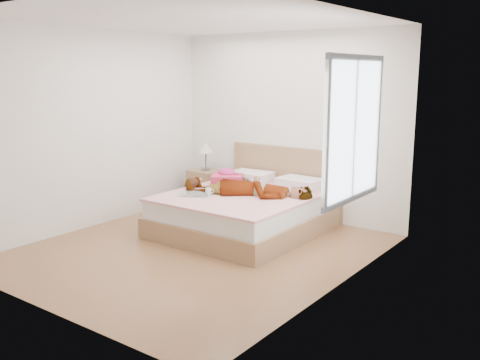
# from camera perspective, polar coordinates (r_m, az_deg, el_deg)

# --- Properties ---
(ground) EXTENTS (4.00, 4.00, 0.00)m
(ground) POSITION_cam_1_polar(r_m,az_deg,el_deg) (6.32, -4.61, -7.47)
(ground) COLOR #56371B
(ground) RESTS_ON ground
(woman) EXTENTS (1.77, 1.09, 0.23)m
(woman) POSITION_cam_1_polar(r_m,az_deg,el_deg) (6.84, 1.04, -0.55)
(woman) COLOR white
(woman) RESTS_ON bed
(hair) EXTENTS (0.55, 0.63, 0.08)m
(hair) POSITION_cam_1_polar(r_m,az_deg,el_deg) (7.54, -0.51, 0.01)
(hair) COLOR black
(hair) RESTS_ON bed
(phone) EXTENTS (0.07, 0.10, 0.05)m
(phone) POSITION_cam_1_polar(r_m,az_deg,el_deg) (7.43, -0.32, 0.95)
(phone) COLOR silver
(phone) RESTS_ON bed
(room_shell) EXTENTS (4.00, 4.00, 4.00)m
(room_shell) POSITION_cam_1_polar(r_m,az_deg,el_deg) (5.29, 12.09, 5.28)
(room_shell) COLOR white
(room_shell) RESTS_ON ground
(bed) EXTENTS (1.80, 2.08, 1.00)m
(bed) POSITION_cam_1_polar(r_m,az_deg,el_deg) (7.02, 0.90, -3.15)
(bed) COLOR brown
(bed) RESTS_ON ground
(towel) EXTENTS (0.54, 0.52, 0.22)m
(towel) POSITION_cam_1_polar(r_m,az_deg,el_deg) (7.41, -1.40, 0.21)
(towel) COLOR #EB3F6F
(towel) RESTS_ON bed
(magazine) EXTENTS (0.52, 0.45, 0.03)m
(magazine) POSITION_cam_1_polar(r_m,az_deg,el_deg) (6.81, -4.90, -1.54)
(magazine) COLOR silver
(magazine) RESTS_ON bed
(coffee_mug) EXTENTS (0.12, 0.10, 0.09)m
(coffee_mug) POSITION_cam_1_polar(r_m,az_deg,el_deg) (6.81, -3.37, -1.21)
(coffee_mug) COLOR silver
(coffee_mug) RESTS_ON bed
(plush_toy) EXTENTS (0.17, 0.26, 0.14)m
(plush_toy) POSITION_cam_1_polar(r_m,az_deg,el_deg) (7.23, -5.08, -0.26)
(plush_toy) COLOR black
(plush_toy) RESTS_ON bed
(nightstand) EXTENTS (0.50, 0.45, 1.00)m
(nightstand) POSITION_cam_1_polar(r_m,az_deg,el_deg) (8.25, -3.63, -0.56)
(nightstand) COLOR olive
(nightstand) RESTS_ON ground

